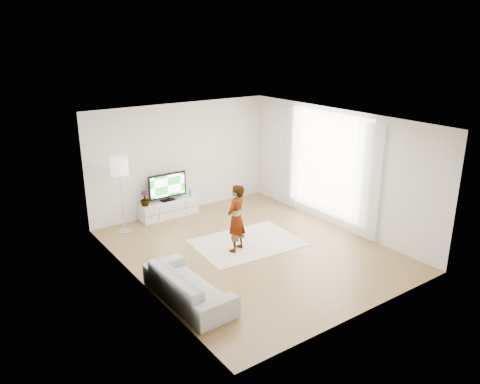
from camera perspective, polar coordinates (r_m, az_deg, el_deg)
floor at (r=10.12m, az=1.34°, el=-7.05°), size 6.00×6.00×0.00m
ceiling at (r=9.26m, az=1.47°, el=8.76°), size 6.00×6.00×0.00m
wall_left at (r=8.43m, az=-12.38°, el=-2.57°), size 0.02×6.00×2.80m
wall_right at (r=11.21m, az=11.73°, el=2.79°), size 0.02×6.00×2.80m
wall_back at (r=12.04m, az=-7.16°, el=4.13°), size 5.00×0.02×2.80m
wall_front at (r=7.57m, az=15.13°, el=-5.30°), size 5.00×0.02×2.80m
window at (r=11.38m, az=10.58°, el=3.36°), size 0.01×2.60×2.50m
curtain_near at (r=10.52m, az=15.27°, el=1.19°), size 0.04×0.70×2.60m
curtain_far at (r=12.26m, az=5.97°, el=4.20°), size 0.04×0.70×2.60m
media_console at (r=11.97m, az=-8.65°, el=-2.02°), size 1.49×0.42×0.42m
television at (r=11.79m, az=-8.85°, el=0.73°), size 1.02×0.20×0.71m
game_console at (r=12.15m, az=-5.98°, el=-0.04°), size 0.06×0.15×0.20m
potted_plant at (r=11.58m, az=-11.54°, el=-0.77°), size 0.28×0.28×0.39m
rug at (r=10.43m, az=0.84°, el=-6.20°), size 2.39×1.80×0.01m
player at (r=9.79m, az=-0.46°, el=-3.22°), size 0.63×0.54×1.46m
sofa at (r=8.27m, az=-6.31°, el=-11.20°), size 0.84×2.01×0.58m
floor_lamp at (r=10.83m, az=-14.49°, el=2.73°), size 0.40×0.40×1.81m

